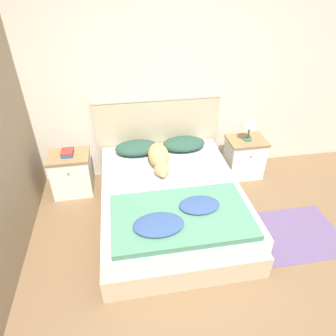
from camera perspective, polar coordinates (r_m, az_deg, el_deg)
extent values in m
plane|color=brown|center=(2.98, 5.96, -23.00)|extent=(16.00, 16.00, 0.00)
cube|color=beige|center=(3.90, -1.13, 15.94)|extent=(9.00, 0.06, 2.55)
cube|color=#C6B28E|center=(3.53, 0.54, -7.76)|extent=(1.57, 1.97, 0.27)
cube|color=silver|center=(3.37, 0.56, -4.73)|extent=(1.51, 1.91, 0.21)
cube|color=#C6B28E|center=(4.11, -1.91, 5.82)|extent=(1.65, 0.04, 1.08)
cylinder|color=#C6B28E|center=(3.88, -2.06, 12.88)|extent=(1.65, 0.06, 0.06)
cube|color=white|center=(4.04, -17.80, -1.16)|extent=(0.48, 0.37, 0.53)
cube|color=#937047|center=(3.89, -18.51, 2.21)|extent=(0.51, 0.40, 0.03)
sphere|color=#937047|center=(3.80, -18.45, -0.99)|extent=(0.02, 0.02, 0.02)
cube|color=white|center=(4.30, 14.26, 1.84)|extent=(0.48, 0.37, 0.53)
cube|color=#937047|center=(4.17, 14.79, 5.10)|extent=(0.51, 0.40, 0.03)
sphere|color=#937047|center=(4.08, 15.54, 2.17)|extent=(0.02, 0.02, 0.02)
ellipsoid|color=#284C3D|center=(3.87, -5.90, 3.87)|extent=(0.56, 0.35, 0.15)
ellipsoid|color=#284C3D|center=(3.94, 3.03, 4.64)|extent=(0.56, 0.35, 0.15)
cube|color=#4C8466|center=(2.89, 2.48, -9.22)|extent=(1.32, 0.80, 0.06)
ellipsoid|color=#334C7F|center=(2.74, -1.80, -10.69)|extent=(0.46, 0.32, 0.05)
ellipsoid|color=#334C7F|center=(2.95, 5.98, -7.00)|extent=(0.40, 0.28, 0.05)
ellipsoid|color=tan|center=(3.62, -1.82, 2.47)|extent=(0.25, 0.46, 0.22)
sphere|color=tan|center=(3.41, -1.17, -0.28)|extent=(0.17, 0.17, 0.17)
ellipsoid|color=tan|center=(3.36, -0.98, -1.17)|extent=(0.08, 0.10, 0.07)
cone|color=tan|center=(3.38, -2.02, 0.68)|extent=(0.06, 0.06, 0.06)
cone|color=tan|center=(3.40, -0.42, 0.83)|extent=(0.06, 0.06, 0.06)
ellipsoid|color=tan|center=(3.82, -1.67, 3.24)|extent=(0.14, 0.21, 0.08)
cube|color=#285689|center=(3.88, -18.62, 2.58)|extent=(0.14, 0.17, 0.03)
cube|color=#AD2D28|center=(3.87, -18.68, 3.02)|extent=(0.15, 0.18, 0.02)
cylinder|color=#336B4C|center=(4.15, 14.91, 5.31)|extent=(0.11, 0.11, 0.02)
cylinder|color=#336B4C|center=(4.10, 15.11, 6.56)|extent=(0.02, 0.02, 0.18)
cone|color=beige|center=(4.03, 15.47, 8.69)|extent=(0.19, 0.19, 0.15)
cube|color=#604C75|center=(3.72, 23.22, -11.36)|extent=(0.96, 0.79, 0.00)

